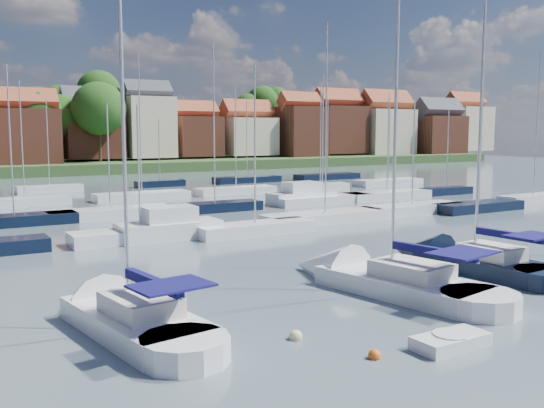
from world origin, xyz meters
TOP-DOWN VIEW (x-y plane):
  - ground at (0.00, 40.00)m, footprint 260.00×260.00m
  - sailboat_left at (-13.66, 3.55)m, footprint 4.47×11.44m
  - sailboat_centre at (-1.67, 2.94)m, footprint 5.46×12.67m
  - sailboat_navy at (4.96, 3.54)m, footprint 3.61×11.19m
  - tender at (-4.72, -4.65)m, footprint 2.75×1.30m
  - buoy_b at (-7.58, -4.08)m, footprint 0.42×0.42m
  - buoy_c at (-8.78, -1.25)m, footprint 0.48×0.48m
  - buoy_d at (0.24, -2.09)m, footprint 0.46×0.46m
  - buoy_e at (0.94, 5.84)m, footprint 0.53×0.53m
  - marina_field at (1.91, 35.15)m, footprint 79.62×41.41m
  - far_shore_town at (2.23, 132.67)m, footprint 212.46×90.00m

SIDE VIEW (x-z plane):
  - ground at x=0.00m, z-range 0.00..0.00m
  - buoy_b at x=-7.58m, z-range -0.21..0.21m
  - buoy_c at x=-8.78m, z-range -0.24..0.24m
  - buoy_d at x=0.24m, z-range -0.23..0.23m
  - buoy_e at x=0.94m, z-range -0.26..0.26m
  - tender at x=-4.72m, z-range -0.07..0.52m
  - sailboat_centre at x=-1.67m, z-range -7.97..8.67m
  - sailboat_left at x=-13.66m, z-range -7.22..7.94m
  - sailboat_navy at x=4.96m, z-range -7.30..8.01m
  - marina_field at x=1.91m, z-range -7.53..8.40m
  - far_shore_town at x=2.23m, z-range -6.53..15.74m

